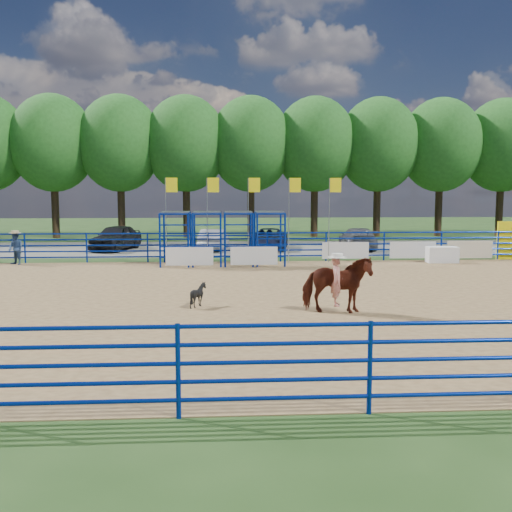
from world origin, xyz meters
name	(u,v)px	position (x,y,z in m)	size (l,w,h in m)	color
ground	(291,298)	(0.00, 0.00, 0.00)	(120.00, 120.00, 0.00)	#315120
arena_dirt	(291,298)	(0.00, 0.00, 0.01)	(30.00, 20.00, 0.02)	#A18050
gravel_strip	(258,248)	(0.00, 17.00, 0.01)	(40.00, 10.00, 0.01)	slate
announcer_table	(442,255)	(8.63, 8.90, 0.42)	(1.49, 0.69, 0.79)	white
horse_and_rider	(337,282)	(0.99, -2.54, 0.93)	(2.10, 1.20, 2.45)	#5D2112
calf	(198,295)	(-3.03, -1.38, 0.39)	(0.60, 0.67, 0.74)	black
spectator_cowboy	(16,248)	(-12.21, 9.34, 0.84)	(0.97, 0.93, 1.63)	navy
car_a	(116,237)	(-8.72, 16.31, 0.78)	(1.82, 4.51, 1.54)	black
car_b	(214,239)	(-2.76, 15.99, 0.65)	(1.35, 3.87, 1.28)	gray
car_c	(269,239)	(0.60, 16.20, 0.65)	(2.12, 4.59, 1.28)	black
car_d	(358,238)	(6.05, 15.85, 0.67)	(1.86, 4.58, 1.33)	#5F5F61
perimeter_fence	(292,276)	(0.00, 0.00, 0.75)	(30.10, 20.10, 1.50)	#07269C
chute_assembly	(230,239)	(-1.90, 8.84, 1.26)	(19.32, 2.41, 4.20)	#07269C
treeline	(251,140)	(0.00, 26.00, 7.53)	(56.40, 6.40, 11.24)	#3F2B19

